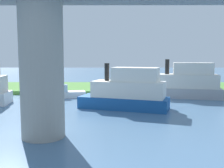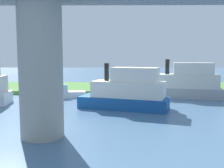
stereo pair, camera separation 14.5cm
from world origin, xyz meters
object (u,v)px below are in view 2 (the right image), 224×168
mooring_post (97,86)px  motorboat_white (64,93)px  skiff_small (127,92)px  person_on_bank (135,84)px  marker_buoy (33,111)px  bridge_pylon (41,70)px  pontoon_yellow (185,83)px

mooring_post → motorboat_white: motorboat_white is taller
motorboat_white → skiff_small: bearing=137.5°
person_on_bank → skiff_small: (1.70, 11.99, 0.44)m
skiff_small → motorboat_white: 10.11m
motorboat_white → mooring_post: bearing=-134.6°
mooring_post → motorboat_white: (3.76, 3.81, -0.39)m
marker_buoy → bridge_pylon: bearing=112.2°
mooring_post → marker_buoy: (4.91, 12.82, -0.71)m
mooring_post → marker_buoy: bearing=69.0°
bridge_pylon → skiff_small: 11.08m
bridge_pylon → mooring_post: (-2.10, -19.69, -3.34)m
motorboat_white → marker_buoy: motorboat_white is taller
pontoon_yellow → person_on_bank: bearing=-40.1°
bridge_pylon → skiff_small: bearing=-122.3°
person_on_bank → pontoon_yellow: (-5.85, 4.92, 0.55)m
marker_buoy → pontoon_yellow: bearing=-150.0°
mooring_post → skiff_small: skiff_small is taller
person_on_bank → marker_buoy: (10.26, 14.21, -0.95)m
skiff_small → marker_buoy: 8.95m
mooring_post → marker_buoy: size_ratio=1.85×
motorboat_white → marker_buoy: bearing=82.7°
mooring_post → bridge_pylon: bearing=83.9°
skiff_small → motorboat_white: skiff_small is taller
bridge_pylon → mooring_post: bearing=-96.1°
person_on_bank → motorboat_white: bearing=29.7°
skiff_small → motorboat_white: size_ratio=1.79×
motorboat_white → pontoon_yellow: bearing=-178.9°
person_on_bank → mooring_post: (5.35, 1.39, -0.24)m
mooring_post → skiff_small: (-3.65, 10.60, 0.68)m
pontoon_yellow → marker_buoy: pontoon_yellow is taller
bridge_pylon → mooring_post: 20.08m
skiff_small → pontoon_yellow: bearing=-136.8°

